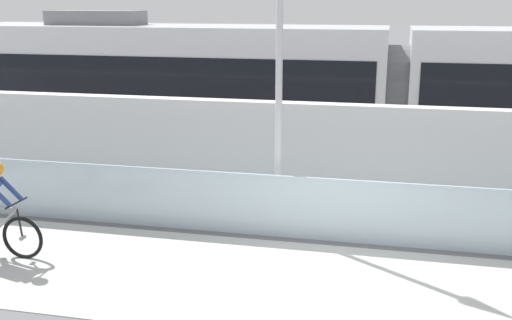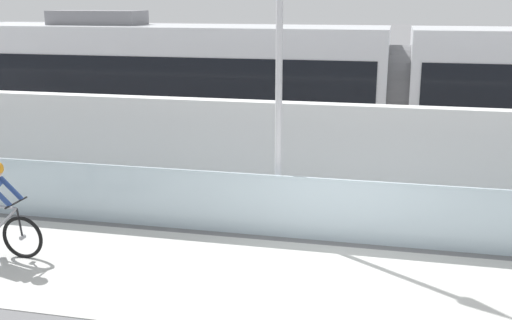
% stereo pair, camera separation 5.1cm
% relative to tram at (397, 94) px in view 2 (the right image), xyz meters
% --- Properties ---
extents(ground_plane, '(200.00, 200.00, 0.00)m').
position_rel_tram_xyz_m(ground_plane, '(-0.83, -6.85, -1.89)').
color(ground_plane, slate).
extents(bike_path_deck, '(32.00, 3.20, 0.01)m').
position_rel_tram_xyz_m(bike_path_deck, '(-0.83, -6.85, -1.89)').
color(bike_path_deck, beige).
rests_on(bike_path_deck, ground).
extents(glass_parapet, '(32.00, 0.05, 1.13)m').
position_rel_tram_xyz_m(glass_parapet, '(-0.83, -5.00, -1.33)').
color(glass_parapet, silver).
rests_on(glass_parapet, ground).
extents(concrete_barrier_wall, '(32.00, 0.36, 2.12)m').
position_rel_tram_xyz_m(concrete_barrier_wall, '(-0.83, -3.20, -0.83)').
color(concrete_barrier_wall, white).
rests_on(concrete_barrier_wall, ground).
extents(tram_rail_near, '(32.00, 0.08, 0.01)m').
position_rel_tram_xyz_m(tram_rail_near, '(-0.83, -0.72, -1.89)').
color(tram_rail_near, '#595654').
rests_on(tram_rail_near, ground).
extents(tram_rail_far, '(32.00, 0.08, 0.01)m').
position_rel_tram_xyz_m(tram_rail_far, '(-0.83, 0.72, -1.89)').
color(tram_rail_far, '#595654').
rests_on(tram_rail_far, ground).
extents(tram, '(22.56, 2.54, 3.81)m').
position_rel_tram_xyz_m(tram, '(0.00, 0.00, 0.00)').
color(tram, silver).
rests_on(tram, ground).
extents(lamp_post_antenna, '(0.28, 0.28, 5.20)m').
position_rel_tram_xyz_m(lamp_post_antenna, '(-2.01, -4.70, 1.40)').
color(lamp_post_antenna, gray).
rests_on(lamp_post_antenna, ground).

